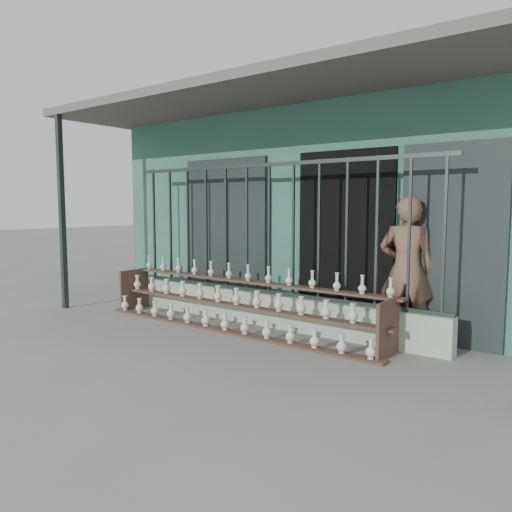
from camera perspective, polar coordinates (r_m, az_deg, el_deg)
The scene contains 6 objects.
ground at distance 6.06m, azimuth -5.84°, elevation -10.22°, with size 60.00×60.00×0.00m, color slate.
workshop_building at distance 9.36m, azimuth 12.16°, elevation 5.38°, with size 7.40×6.60×3.21m.
parapet_wall at distance 6.98m, azimuth 1.50°, elevation -6.14°, with size 5.00×0.20×0.45m, color #ADC5A9.
security_fence at distance 6.84m, azimuth 1.53°, elevation 3.11°, with size 5.00×0.04×1.80m.
shelf_rack at distance 6.79m, azimuth -2.30°, elevation -5.31°, with size 4.50×0.68×0.85m.
elderly_woman at distance 6.34m, azimuth 16.83°, elevation -1.50°, with size 0.65×0.43×1.78m, color brown.
Camera 1 is at (4.00, -4.24, 1.67)m, focal length 35.00 mm.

